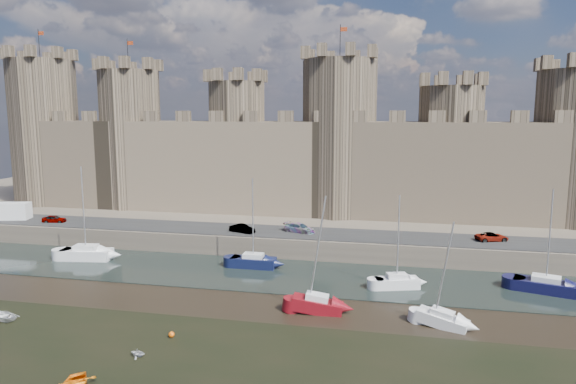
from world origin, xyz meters
name	(u,v)px	position (x,y,z in m)	size (l,w,h in m)	color
water_channel	(294,276)	(0.00, 24.00, 0.04)	(160.00, 12.00, 0.08)	black
quay	(334,207)	(0.00, 60.00, 1.25)	(160.00, 60.00, 2.50)	#4C443A
road	(310,233)	(0.00, 34.00, 2.55)	(160.00, 7.00, 0.10)	black
castle	(321,154)	(-0.64, 48.00, 11.67)	(108.50, 11.00, 29.00)	#42382B
car_0	(54,219)	(-36.18, 32.99, 3.05)	(1.29, 3.20, 1.09)	gray
car_1	(242,229)	(-8.52, 32.48, 3.06)	(1.19, 3.42, 1.13)	gray
car_2	(300,228)	(-1.33, 34.20, 3.11)	(1.70, 4.18, 1.21)	gray
car_3	(492,237)	(22.09, 34.54, 3.04)	(1.78, 3.87, 1.07)	gray
van	(9,211)	(-43.86, 33.50, 3.73)	(5.64, 2.26, 2.46)	silver
sailboat_0	(86,253)	(-26.07, 24.98, 0.86)	(6.36, 3.21, 11.37)	silver
sailboat_1	(253,261)	(-5.25, 26.08, 0.81)	(5.17, 2.02, 10.35)	black
sailboat_2	(397,281)	(11.00, 22.23, 0.78)	(4.75, 2.96, 9.57)	silver
sailboat_3	(546,285)	(25.52, 24.08, 0.80)	(6.33, 3.95, 10.36)	black
sailboat_4	(317,304)	(4.02, 14.34, 0.77)	(4.64, 2.00, 10.66)	maroon
sailboat_5	(442,319)	(14.75, 13.45, 0.67)	(4.48, 2.90, 9.03)	silver
dinghy_3	(138,353)	(-7.55, 3.13, 0.31)	(1.01, 0.62, 1.17)	silver
dinghy_6	(1,316)	(-22.53, 7.01, 0.32)	(2.18, 0.63, 3.05)	silver
buoy_1	(172,335)	(-6.54, 6.70, 0.24)	(0.49, 0.49, 0.49)	#DC5509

